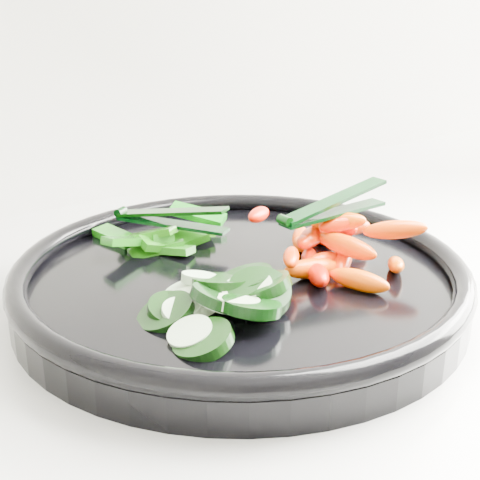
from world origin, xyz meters
TOP-DOWN VIEW (x-y plane):
  - veggie_tray at (0.16, 1.67)m, footprint 0.48×0.48m
  - cucumber_pile at (0.11, 1.62)m, footprint 0.12×0.11m
  - carrot_pile at (0.24, 1.64)m, footprint 0.14×0.15m
  - pepper_pile at (0.15, 1.76)m, footprint 0.14×0.11m
  - tong_carrot at (0.24, 1.64)m, footprint 0.11×0.02m
  - tong_pepper at (0.15, 1.76)m, footprint 0.07×0.11m

SIDE VIEW (x-z plane):
  - veggie_tray at x=0.16m, z-range 0.93..0.97m
  - pepper_pile at x=0.15m, z-range 0.94..0.98m
  - cucumber_pile at x=0.11m, z-range 0.95..0.99m
  - carrot_pile at x=0.24m, z-range 0.95..1.00m
  - tong_pepper at x=0.15m, z-range 0.97..0.99m
  - tong_carrot at x=0.24m, z-range 0.99..1.02m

